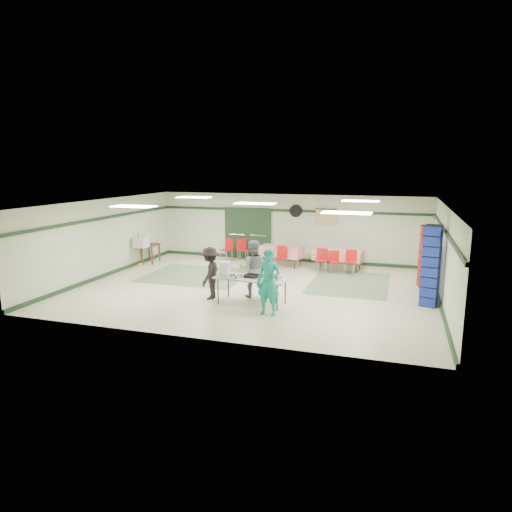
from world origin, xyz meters
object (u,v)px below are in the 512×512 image
(volunteer_teal, at_px, (269,282))
(chair_a, at_px, (334,259))
(serving_table, at_px, (252,279))
(volunteer_grey, at_px, (253,269))
(dining_table_b, at_px, (281,251))
(volunteer_dark, at_px, (210,273))
(chair_d, at_px, (281,255))
(printer_table, at_px, (150,247))
(chair_loose_a, at_px, (242,247))
(crate_stack_red, at_px, (427,257))
(chair_loose_b, at_px, (228,247))
(chair_b, at_px, (322,258))
(crate_stack_blue_a, at_px, (428,271))
(office_printer, at_px, (141,242))
(broom, at_px, (140,249))
(crate_stack_blue_b, at_px, (431,266))
(chair_c, at_px, (351,259))
(dining_table_a, at_px, (338,255))

(volunteer_teal, distance_m, chair_a, 5.40)
(serving_table, height_order, volunteer_grey, volunteer_grey)
(serving_table, height_order, dining_table_b, dining_table_b)
(serving_table, distance_m, volunteer_dark, 1.31)
(chair_d, relative_size, printer_table, 0.97)
(chair_loose_a, distance_m, crate_stack_red, 7.30)
(chair_loose_b, bearing_deg, chair_b, 9.65)
(dining_table_b, distance_m, chair_loose_a, 1.82)
(volunteer_grey, distance_m, volunteer_dark, 1.25)
(volunteer_grey, height_order, chair_a, volunteer_grey)
(crate_stack_blue_a, distance_m, office_printer, 10.37)
(dining_table_b, distance_m, chair_loose_b, 2.34)
(chair_loose_b, bearing_deg, broom, -124.12)
(crate_stack_red, bearing_deg, chair_a, 159.81)
(volunteer_grey, distance_m, crate_stack_blue_b, 4.98)
(chair_d, xyz_separation_m, printer_table, (-5.26, -0.47, 0.10))
(volunteer_grey, xyz_separation_m, chair_loose_a, (-2.02, 4.86, -0.30))
(broom, bearing_deg, dining_table_b, 27.77)
(volunteer_teal, xyz_separation_m, chair_a, (0.97, 5.30, -0.39))
(office_printer, bearing_deg, serving_table, -29.17)
(chair_c, height_order, crate_stack_blue_b, crate_stack_blue_b)
(volunteer_dark, bearing_deg, dining_table_a, 144.29)
(volunteer_dark, relative_size, chair_loose_b, 1.70)
(chair_a, xyz_separation_m, chair_d, (-1.99, 0.01, 0.04))
(office_printer, distance_m, broom, 0.28)
(volunteer_teal, distance_m, chair_d, 5.42)
(volunteer_dark, bearing_deg, chair_c, 136.80)
(chair_c, bearing_deg, serving_table, -110.59)
(chair_b, bearing_deg, volunteer_teal, -96.66)
(crate_stack_red, bearing_deg, dining_table_a, 150.43)
(dining_table_a, bearing_deg, chair_loose_b, -176.19)
(dining_table_a, xyz_separation_m, office_printer, (-7.30, -1.71, 0.37))
(chair_b, xyz_separation_m, chair_c, (1.03, 0.00, 0.01))
(chair_loose_b, bearing_deg, volunteer_teal, -38.78)
(dining_table_b, height_order, chair_d, chair_d)
(crate_stack_blue_a, bearing_deg, printer_table, 169.81)
(office_printer, bearing_deg, chair_a, 10.99)
(dining_table_a, xyz_separation_m, dining_table_b, (-2.20, 0.00, -0.00))
(dining_table_b, distance_m, crate_stack_blue_b, 6.46)
(volunteer_grey, height_order, chair_b, volunteer_grey)
(dining_table_a, bearing_deg, volunteer_dark, -114.05)
(dining_table_b, relative_size, chair_d, 2.04)
(crate_stack_blue_a, relative_size, crate_stack_red, 0.80)
(chair_loose_b, xyz_separation_m, crate_stack_blue_a, (7.52, -3.17, 0.24))
(office_printer, bearing_deg, volunteer_teal, -31.42)
(chair_d, distance_m, crate_stack_blue_b, 6.02)
(chair_loose_a, distance_m, office_printer, 4.01)
(chair_c, distance_m, crate_stack_blue_a, 3.40)
(serving_table, xyz_separation_m, dining_table_b, (-0.46, 5.09, -0.15))
(dining_table_a, relative_size, chair_b, 2.21)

